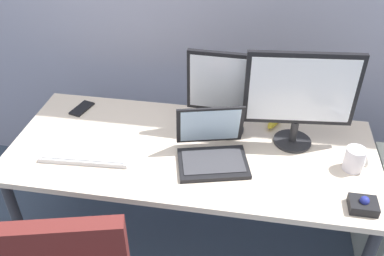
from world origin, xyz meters
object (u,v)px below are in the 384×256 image
at_px(banana, 276,119).
at_px(monitor_main, 301,94).
at_px(cell_phone, 82,108).
at_px(monitor_side, 228,89).
at_px(coffee_mug, 355,159).
at_px(trackball_mouse, 363,205).
at_px(laptop, 212,149).
at_px(keyboard, 86,154).

bearing_deg(banana, monitor_main, -63.06).
bearing_deg(cell_phone, monitor_side, 10.55).
height_order(monitor_main, banana, monitor_main).
xyz_separation_m(monitor_main, cell_phone, (-1.11, 0.11, -0.27)).
bearing_deg(monitor_main, banana, 116.94).
relative_size(coffee_mug, banana, 0.58).
relative_size(monitor_side, coffee_mug, 3.86).
relative_size(trackball_mouse, cell_phone, 0.77).
xyz_separation_m(monitor_side, laptop, (-0.04, -0.23, -0.18)).
distance_m(cell_phone, banana, 1.04).
height_order(monitor_main, trackball_mouse, monitor_main).
relative_size(laptop, coffee_mug, 3.37).
bearing_deg(coffee_mug, trackball_mouse, -89.15).
height_order(monitor_main, laptop, monitor_main).
height_order(monitor_side, cell_phone, monitor_side).
height_order(monitor_side, banana, monitor_side).
relative_size(monitor_main, cell_phone, 3.54).
bearing_deg(monitor_main, coffee_mug, -30.13).
bearing_deg(trackball_mouse, keyboard, 173.90).
distance_m(monitor_main, cell_phone, 1.15).
distance_m(monitor_main, coffee_mug, 0.37).
relative_size(monitor_main, trackball_mouse, 4.56).
distance_m(coffee_mug, cell_phone, 1.40).
relative_size(laptop, trackball_mouse, 3.35).
relative_size(trackball_mouse, banana, 0.58).
relative_size(coffee_mug, cell_phone, 0.77).
bearing_deg(keyboard, monitor_main, 15.80).
relative_size(keyboard, coffee_mug, 3.82).
xyz_separation_m(laptop, coffee_mug, (0.63, 0.03, 0.00)).
xyz_separation_m(monitor_main, banana, (-0.08, 0.16, -0.25)).
relative_size(monitor_main, monitor_side, 1.19).
xyz_separation_m(keyboard, laptop, (0.57, 0.08, 0.04)).
bearing_deg(cell_phone, trackball_mouse, -5.21).
distance_m(keyboard, laptop, 0.58).
distance_m(laptop, cell_phone, 0.80).
distance_m(keyboard, trackball_mouse, 1.21).
distance_m(monitor_main, trackball_mouse, 0.54).
xyz_separation_m(monitor_side, cell_phone, (-0.79, 0.06, -0.23)).
distance_m(trackball_mouse, banana, 0.65).
distance_m(monitor_side, cell_phone, 0.82).
bearing_deg(banana, trackball_mouse, -58.10).
bearing_deg(coffee_mug, cell_phone, 169.29).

